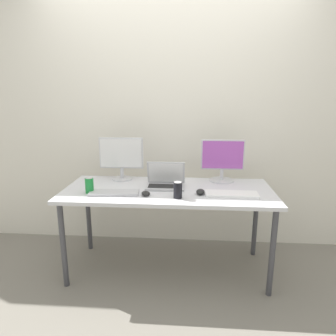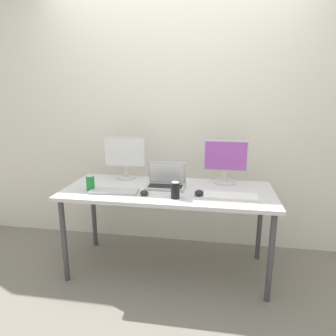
# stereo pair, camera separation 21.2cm
# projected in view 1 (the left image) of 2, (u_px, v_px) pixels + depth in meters

# --- Properties ---
(ground_plane) EXTENTS (16.00, 16.00, 0.00)m
(ground_plane) POSITION_uv_depth(u_px,v_px,m) (168.00, 268.00, 2.66)
(ground_plane) COLOR gray
(wall_back) EXTENTS (7.00, 0.08, 2.60)m
(wall_back) POSITION_uv_depth(u_px,v_px,m) (172.00, 115.00, 2.91)
(wall_back) COLOR silver
(wall_back) RESTS_ON ground
(work_desk) EXTENTS (1.72, 0.72, 0.74)m
(work_desk) POSITION_uv_depth(u_px,v_px,m) (168.00, 196.00, 2.49)
(work_desk) COLOR #424247
(work_desk) RESTS_ON ground
(monitor_left) EXTENTS (0.40, 0.18, 0.39)m
(monitor_left) POSITION_uv_depth(u_px,v_px,m) (121.00, 157.00, 2.71)
(monitor_left) COLOR silver
(monitor_left) RESTS_ON work_desk
(monitor_center) EXTENTS (0.38, 0.22, 0.38)m
(monitor_center) POSITION_uv_depth(u_px,v_px,m) (222.00, 160.00, 2.66)
(monitor_center) COLOR silver
(monitor_center) RESTS_ON work_desk
(laptop_silver) EXTENTS (0.32, 0.21, 0.21)m
(laptop_silver) POSITION_uv_depth(u_px,v_px,m) (166.00, 181.00, 2.52)
(laptop_silver) COLOR #B7B7BC
(laptop_silver) RESTS_ON work_desk
(keyboard_main) EXTENTS (0.41, 0.16, 0.02)m
(keyboard_main) POSITION_uv_depth(u_px,v_px,m) (232.00, 194.00, 2.32)
(keyboard_main) COLOR white
(keyboard_main) RESTS_ON work_desk
(keyboard_aux) EXTENTS (0.40, 0.16, 0.02)m
(keyboard_aux) POSITION_uv_depth(u_px,v_px,m) (114.00, 193.00, 2.36)
(keyboard_aux) COLOR #B2B2B7
(keyboard_aux) RESTS_ON work_desk
(mouse_by_keyboard) EXTENTS (0.09, 0.11, 0.03)m
(mouse_by_keyboard) POSITION_uv_depth(u_px,v_px,m) (146.00, 193.00, 2.32)
(mouse_by_keyboard) COLOR black
(mouse_by_keyboard) RESTS_ON work_desk
(mouse_by_laptop) EXTENTS (0.08, 0.10, 0.04)m
(mouse_by_laptop) POSITION_uv_depth(u_px,v_px,m) (200.00, 192.00, 2.35)
(mouse_by_laptop) COLOR black
(mouse_by_laptop) RESTS_ON work_desk
(soda_can_near_keyboard) EXTENTS (0.07, 0.07, 0.13)m
(soda_can_near_keyboard) POSITION_uv_depth(u_px,v_px,m) (178.00, 190.00, 2.26)
(soda_can_near_keyboard) COLOR black
(soda_can_near_keyboard) RESTS_ON work_desk
(soda_can_by_laptop) EXTENTS (0.07, 0.07, 0.13)m
(soda_can_by_laptop) POSITION_uv_depth(u_px,v_px,m) (89.00, 185.00, 2.37)
(soda_can_by_laptop) COLOR #197F33
(soda_can_by_laptop) RESTS_ON work_desk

